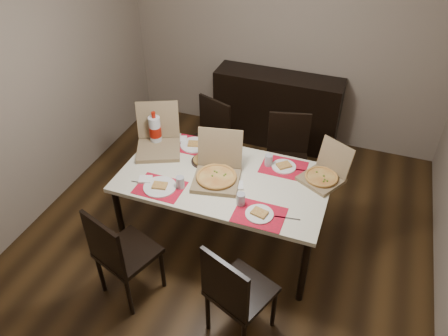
{
  "coord_description": "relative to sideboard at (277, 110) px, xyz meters",
  "views": [
    {
      "loc": [
        1.01,
        -2.8,
        3.13
      ],
      "look_at": [
        -0.02,
        -0.02,
        0.85
      ],
      "focal_mm": 35.0,
      "sensor_mm": 36.0,
      "label": 1
    }
  ],
  "objects": [
    {
      "name": "ground",
      "position": [
        0.0,
        -1.78,
        -0.46
      ],
      "size": [
        3.8,
        4.0,
        0.02
      ],
      "primitive_type": "cube",
      "color": "#3C2712",
      "rests_on": "ground"
    },
    {
      "name": "room_walls",
      "position": [
        0.0,
        -1.35,
        1.28
      ],
      "size": [
        3.84,
        4.02,
        2.62
      ],
      "color": "gray",
      "rests_on": "ground"
    },
    {
      "name": "sideboard",
      "position": [
        0.0,
        0.0,
        0.0
      ],
      "size": [
        1.5,
        0.4,
        0.9
      ],
      "primitive_type": "cube",
      "color": "black",
      "rests_on": "ground"
    },
    {
      "name": "dining_table",
      "position": [
        -0.02,
        -1.8,
        0.23
      ],
      "size": [
        1.8,
        1.0,
        0.75
      ],
      "color": "beige",
      "rests_on": "ground"
    },
    {
      "name": "chair_near_left",
      "position": [
        -0.56,
        -2.7,
        0.06
      ],
      "size": [
        0.54,
        0.54,
        0.93
      ],
      "color": "black",
      "rests_on": "ground"
    },
    {
      "name": "chair_near_right",
      "position": [
        0.41,
        -2.73,
        0.06
      ],
      "size": [
        0.55,
        0.55,
        0.93
      ],
      "color": "black",
      "rests_on": "ground"
    },
    {
      "name": "chair_far_left",
      "position": [
        -0.52,
        -0.96,
        0.06
      ],
      "size": [
        0.54,
        0.54,
        0.93
      ],
      "color": "black",
      "rests_on": "ground"
    },
    {
      "name": "chair_far_right",
      "position": [
        0.36,
        -0.95,
        0.06
      ],
      "size": [
        0.51,
        0.51,
        0.93
      ],
      "color": "black",
      "rests_on": "ground"
    },
    {
      "name": "setting_near_left",
      "position": [
        -0.45,
        -2.11,
        0.32
      ],
      "size": [
        0.47,
        0.3,
        0.11
      ],
      "color": "red",
      "rests_on": "dining_table"
    },
    {
      "name": "setting_near_right",
      "position": [
        0.36,
        -2.13,
        0.32
      ],
      "size": [
        0.53,
        0.3,
        0.11
      ],
      "color": "red",
      "rests_on": "dining_table"
    },
    {
      "name": "setting_far_left",
      "position": [
        -0.43,
        -1.46,
        0.32
      ],
      "size": [
        0.5,
        0.3,
        0.11
      ],
      "color": "red",
      "rests_on": "dining_table"
    },
    {
      "name": "setting_far_right",
      "position": [
        0.4,
        -1.49,
        0.32
      ],
      "size": [
        0.44,
        0.3,
        0.11
      ],
      "color": "red",
      "rests_on": "dining_table"
    },
    {
      "name": "napkin_loose",
      "position": [
        0.12,
        -1.88,
        0.31
      ],
      "size": [
        0.15,
        0.15,
        0.02
      ],
      "primitive_type": "cube",
      "rotation": [
        0.0,
        0.0,
        0.37
      ],
      "color": "white",
      "rests_on": "dining_table"
    },
    {
      "name": "pizza_box_center",
      "position": [
        -0.06,
        -1.85,
        0.36
      ],
      "size": [
        0.46,
        0.5,
        0.39
      ],
      "color": "olive",
      "rests_on": "dining_table"
    },
    {
      "name": "pizza_box_right",
      "position": [
        0.8,
        -1.54,
        0.35
      ],
      "size": [
        0.45,
        0.46,
        0.32
      ],
      "color": "olive",
      "rests_on": "dining_table"
    },
    {
      "name": "pizza_box_left",
      "position": [
        -0.75,
        -1.61,
        0.36
      ],
      "size": [
        0.54,
        0.56,
        0.4
      ],
      "color": "olive",
      "rests_on": "dining_table"
    },
    {
      "name": "faina_plate",
      "position": [
        -0.27,
        -1.66,
        0.31
      ],
      "size": [
        0.23,
        0.23,
        0.03
      ],
      "color": "black",
      "rests_on": "dining_table"
    },
    {
      "name": "dip_bowl",
      "position": [
        0.02,
        -1.64,
        0.32
      ],
      "size": [
        0.15,
        0.15,
        0.03
      ],
      "primitive_type": "imported",
      "rotation": [
        0.0,
        0.0,
        0.29
      ],
      "color": "white",
      "rests_on": "dining_table"
    },
    {
      "name": "soda_bottle",
      "position": [
        -0.81,
        -1.54,
        0.45
      ],
      "size": [
        0.12,
        0.12,
        0.35
      ],
      "color": "silver",
      "rests_on": "dining_table"
    }
  ]
}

